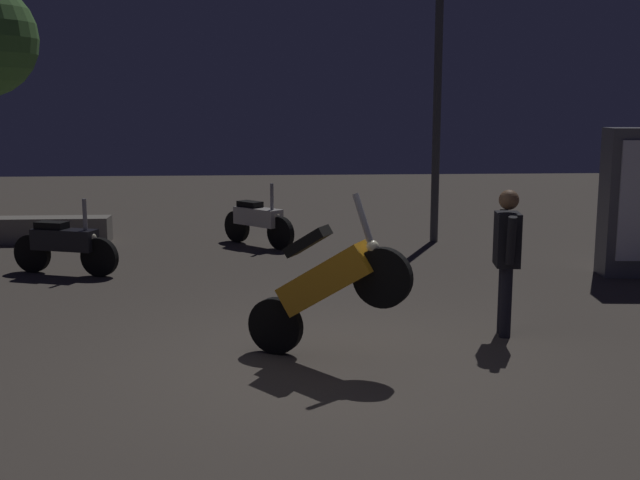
# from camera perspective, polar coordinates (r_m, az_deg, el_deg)

# --- Properties ---
(ground_plane) EXTENTS (40.00, 40.00, 0.00)m
(ground_plane) POSITION_cam_1_polar(r_m,az_deg,el_deg) (7.52, 0.38, -8.94)
(ground_plane) COLOR #4C443D
(motorcycle_orange_foreground) EXTENTS (1.52, 0.85, 1.63)m
(motorcycle_orange_foreground) POSITION_cam_1_polar(r_m,az_deg,el_deg) (7.39, 0.49, -3.27)
(motorcycle_orange_foreground) COLOR black
(motorcycle_orange_foreground) RESTS_ON ground_plane
(motorcycle_white_parked_left) EXTENTS (1.22, 1.27, 1.11)m
(motorcycle_white_parked_left) POSITION_cam_1_polar(r_m,az_deg,el_deg) (13.56, -4.55, 1.41)
(motorcycle_white_parked_left) COLOR black
(motorcycle_white_parked_left) RESTS_ON ground_plane
(motorcycle_black_parked_right) EXTENTS (1.60, 0.64, 1.11)m
(motorcycle_black_parked_right) POSITION_cam_1_polar(r_m,az_deg,el_deg) (11.81, -18.11, -0.31)
(motorcycle_black_parked_right) COLOR black
(motorcycle_black_parked_right) RESTS_ON ground_plane
(person_rider_beside) EXTENTS (0.29, 0.66, 1.55)m
(person_rider_beside) POSITION_cam_1_polar(r_m,az_deg,el_deg) (8.41, 13.45, -0.74)
(person_rider_beside) COLOR black
(person_rider_beside) RESTS_ON ground_plane
(streetlamp_near) EXTENTS (0.36, 0.36, 5.06)m
(streetlamp_near) POSITION_cam_1_polar(r_m,az_deg,el_deg) (13.95, 8.61, 12.97)
(streetlamp_near) COLOR #38383D
(streetlamp_near) RESTS_ON ground_plane
(planter_wall_low) EXTENTS (2.92, 0.50, 0.45)m
(planter_wall_low) POSITION_cam_1_polar(r_m,az_deg,el_deg) (14.81, -20.60, 0.69)
(planter_wall_low) COLOR gray
(planter_wall_low) RESTS_ON ground_plane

